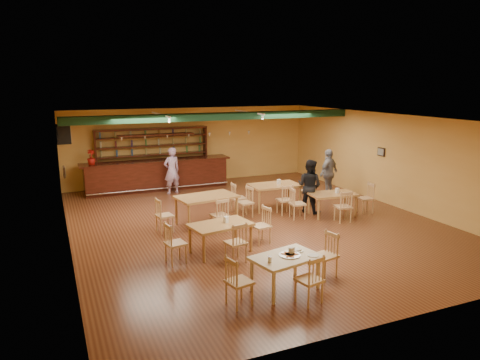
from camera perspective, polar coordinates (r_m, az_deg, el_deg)
name	(u,v)px	position (r m, az deg, el deg)	size (l,w,h in m)	color
floor	(253,222)	(13.15, 1.64, -5.36)	(12.00, 12.00, 0.00)	#512817
ceiling_beam	(218,116)	(15.16, -2.78, 8.05)	(10.00, 0.30, 0.25)	#10321A
track_rail_left	(161,115)	(15.21, -10.02, 8.15)	(0.05, 2.50, 0.05)	white
track_rail_right	(249,112)	(16.24, 1.15, 8.58)	(0.05, 2.50, 0.05)	white
ac_unit	(64,134)	(15.66, -21.41, 5.44)	(0.34, 0.70, 0.48)	white
picture_left	(64,172)	(12.58, -21.39, 0.97)	(0.04, 0.34, 0.28)	black
picture_right	(381,152)	(15.84, 17.46, 3.42)	(0.04, 0.34, 0.28)	black
bar_counter	(157,175)	(17.26, -10.42, 0.64)	(5.57, 0.85, 1.13)	black
back_bar_hutch	(153,157)	(17.76, -10.95, 2.83)	(4.31, 0.40, 2.28)	black
poinsettia	(91,157)	(16.77, -18.34, 2.77)	(0.30, 0.30, 0.53)	#B51810
dining_table_a	(207,210)	(12.89, -4.24, -3.81)	(1.67, 1.00, 0.84)	#A86A3B
dining_table_b	(274,196)	(14.52, 4.38, -2.07)	(1.58, 0.95, 0.79)	#A86A3B
dining_table_c	(221,238)	(10.79, -2.47, -7.36)	(1.43, 0.86, 0.72)	#A86A3B
dining_table_d	(332,204)	(14.00, 11.60, -3.03)	(1.39, 0.83, 0.69)	#A86A3B
near_table	(285,273)	(8.99, 5.75, -11.63)	(1.29, 0.83, 0.69)	beige
pizza_tray	(290,255)	(8.89, 6.33, -9.44)	(0.40, 0.40, 0.01)	silver
parmesan_shaker	(270,259)	(8.54, 3.78, -10.00)	(0.07, 0.07, 0.11)	#EAE5C6
napkin_stack	(295,250)	(9.15, 7.03, -8.78)	(0.20, 0.15, 0.03)	white
pizza_server	(295,253)	(8.99, 6.96, -9.15)	(0.32, 0.09, 0.00)	silver
side_plate	(313,255)	(8.95, 9.26, -9.40)	(0.22, 0.22, 0.01)	white
patron_bar	(172,171)	(16.50, -8.63, 1.19)	(0.62, 0.41, 1.70)	purple
patron_right_a	(309,186)	(14.13, 8.78, -0.75)	(0.81, 0.63, 1.67)	black
patron_right_b	(329,173)	(16.15, 11.16, 0.87)	(1.00, 0.42, 1.71)	gray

